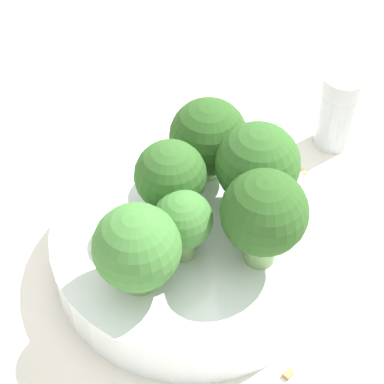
% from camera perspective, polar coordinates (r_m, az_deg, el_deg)
% --- Properties ---
extents(ground_plane, '(3.00, 3.00, 0.00)m').
position_cam_1_polar(ground_plane, '(0.43, 0.00, -6.06)').
color(ground_plane, silver).
extents(bowl, '(0.18, 0.18, 0.03)m').
position_cam_1_polar(bowl, '(0.41, 0.00, -4.69)').
color(bowl, silver).
rests_on(bowl, ground_plane).
extents(broccoli_floret_0, '(0.05, 0.05, 0.06)m').
position_cam_1_polar(broccoli_floret_0, '(0.35, -4.91, -5.06)').
color(broccoli_floret_0, '#7A9E5B').
rests_on(broccoli_floret_0, bowl).
extents(broccoli_floret_1, '(0.05, 0.05, 0.06)m').
position_cam_1_polar(broccoli_floret_1, '(0.41, 1.47, 4.87)').
color(broccoli_floret_1, '#84AD66').
rests_on(broccoli_floret_1, bowl).
extents(broccoli_floret_2, '(0.05, 0.05, 0.07)m').
position_cam_1_polar(broccoli_floret_2, '(0.39, 5.85, 2.39)').
color(broccoli_floret_2, '#8EB770').
rests_on(broccoli_floret_2, bowl).
extents(broccoli_floret_3, '(0.05, 0.05, 0.07)m').
position_cam_1_polar(broccoli_floret_3, '(0.36, 6.42, -2.05)').
color(broccoli_floret_3, '#84AD66').
rests_on(broccoli_floret_3, bowl).
extents(broccoli_floret_4, '(0.03, 0.03, 0.05)m').
position_cam_1_polar(broccoli_floret_4, '(0.37, -0.80, -2.67)').
color(broccoli_floret_4, '#7A9E5B').
rests_on(broccoli_floret_4, bowl).
extents(broccoli_floret_5, '(0.04, 0.04, 0.06)m').
position_cam_1_polar(broccoli_floret_5, '(0.38, -1.93, 1.27)').
color(broccoli_floret_5, '#7A9E5B').
rests_on(broccoli_floret_5, bowl).
extents(pepper_shaker, '(0.03, 0.03, 0.06)m').
position_cam_1_polar(pepper_shaker, '(0.50, 12.83, 7.07)').
color(pepper_shaker, '#B2B7BC').
rests_on(pepper_shaker, ground_plane).
extents(almond_crumb_0, '(0.01, 0.01, 0.01)m').
position_cam_1_polar(almond_crumb_0, '(0.38, 8.58, -15.56)').
color(almond_crumb_0, '#AD7F4C').
rests_on(almond_crumb_0, ground_plane).
extents(almond_crumb_1, '(0.01, 0.01, 0.01)m').
position_cam_1_polar(almond_crumb_1, '(0.48, 9.51, 1.91)').
color(almond_crumb_1, tan).
rests_on(almond_crumb_1, ground_plane).
extents(almond_crumb_3, '(0.01, 0.01, 0.01)m').
position_cam_1_polar(almond_crumb_3, '(0.49, -5.10, 3.55)').
color(almond_crumb_3, tan).
rests_on(almond_crumb_3, ground_plane).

